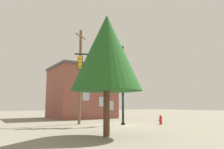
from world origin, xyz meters
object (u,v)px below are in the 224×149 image
object	(u,v)px
tree_near	(107,52)
brick_building	(81,92)
signal_pole_assembly	(107,69)
utility_pole	(80,74)
fire_hydrant	(161,120)

from	to	relation	value
tree_near	brick_building	size ratio (longest dim) A/B	0.86
signal_pole_assembly	utility_pole	world-z (taller)	utility_pole
brick_building	fire_hydrant	bearing A→B (deg)	98.23
tree_near	brick_building	xyz separation A→B (m)	(-6.08, -17.96, -1.22)
utility_pole	tree_near	world-z (taller)	utility_pole
signal_pole_assembly	fire_hydrant	bearing A→B (deg)	156.67
tree_near	utility_pole	bearing A→B (deg)	-102.52
fire_hydrant	tree_near	bearing A→B (deg)	27.73
fire_hydrant	brick_building	bearing A→B (deg)	-81.77
tree_near	signal_pole_assembly	bearing A→B (deg)	-119.89
signal_pole_assembly	utility_pole	size ratio (longest dim) A/B	0.80
tree_near	fire_hydrant	bearing A→B (deg)	-152.27
utility_pole	brick_building	xyz separation A→B (m)	(-4.25, -9.73, -1.06)
brick_building	utility_pole	bearing A→B (deg)	66.42
brick_building	signal_pole_assembly	bearing A→B (deg)	77.91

